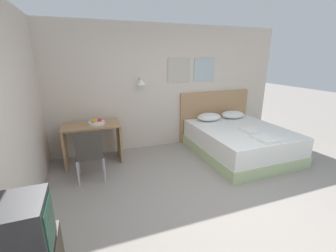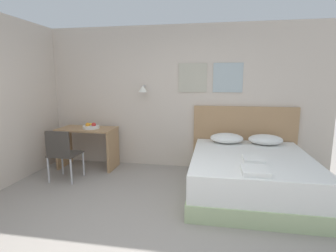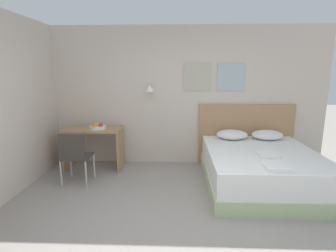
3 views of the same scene
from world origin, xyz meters
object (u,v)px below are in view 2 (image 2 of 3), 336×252
at_px(headboard, 244,139).
at_px(folded_towel_near_foot, 254,160).
at_px(desk_chair, 62,151).
at_px(folded_towel_mid_bed, 255,171).
at_px(desk, 88,141).
at_px(fruit_bowl, 91,126).
at_px(pillow_right, 265,140).
at_px(pillow_left, 227,138).
at_px(bed, 250,175).

xyz_separation_m(headboard, folded_towel_near_foot, (-0.01, -1.33, 0.01)).
xyz_separation_m(headboard, desk_chair, (-2.97, -1.09, -0.08)).
xyz_separation_m(headboard, folded_towel_mid_bed, (-0.05, -1.78, 0.01)).
xyz_separation_m(folded_towel_mid_bed, desk, (-2.84, 1.44, -0.09)).
distance_m(folded_towel_mid_bed, fruit_bowl, 3.09).
distance_m(headboard, pillow_right, 0.44).
distance_m(folded_towel_near_foot, desk_chair, 2.98).
bearing_deg(folded_towel_mid_bed, pillow_right, 75.83).
bearing_deg(headboard, folded_towel_near_foot, -90.48).
bearing_deg(pillow_left, headboard, 42.50).
xyz_separation_m(bed, pillow_left, (-0.32, 0.74, 0.38)).
distance_m(bed, pillow_right, 0.89).
height_order(pillow_left, pillow_right, same).
height_order(bed, headboard, headboard).
distance_m(folded_towel_near_foot, desk, 3.05).
bearing_deg(headboard, bed, -90.00).
height_order(bed, folded_towel_mid_bed, folded_towel_mid_bed).
bearing_deg(folded_towel_near_foot, desk, 161.07).
distance_m(headboard, fruit_bowl, 2.84).
bearing_deg(desk, pillow_right, 0.89).
bearing_deg(bed, desk_chair, -178.99).
distance_m(pillow_right, desk_chair, 3.39).
bearing_deg(headboard, desk, -173.22).
xyz_separation_m(pillow_right, folded_towel_near_foot, (-0.33, -1.04, -0.05)).
bearing_deg(folded_towel_near_foot, pillow_left, 106.63).
distance_m(folded_towel_near_foot, folded_towel_mid_bed, 0.45).
xyz_separation_m(folded_towel_near_foot, folded_towel_mid_bed, (-0.04, -0.45, 0.00)).
distance_m(pillow_left, fruit_bowl, 2.49).
height_order(headboard, folded_towel_mid_bed, headboard).
height_order(pillow_right, desk, desk).
xyz_separation_m(headboard, pillow_left, (-0.32, -0.29, 0.07)).
bearing_deg(fruit_bowl, pillow_right, 1.52).
distance_m(bed, desk_chair, 2.98).
relative_size(pillow_left, fruit_bowl, 1.88).
distance_m(desk, fruit_bowl, 0.30).
height_order(bed, desk, desk).
height_order(pillow_right, folded_towel_mid_bed, pillow_right).
height_order(pillow_left, desk, desk).
relative_size(desk, fruit_bowl, 3.49).
bearing_deg(pillow_right, fruit_bowl, -178.48).
distance_m(pillow_right, folded_towel_near_foot, 1.09).
bearing_deg(bed, desk, 166.63).
relative_size(pillow_right, fruit_bowl, 1.88).
xyz_separation_m(folded_towel_mid_bed, fruit_bowl, (-2.75, 1.41, 0.20)).
distance_m(headboard, desk, 2.92).
distance_m(pillow_right, fruit_bowl, 3.13).
bearing_deg(bed, fruit_bowl, 166.83).
relative_size(pillow_left, desk, 0.54).
bearing_deg(fruit_bowl, desk, 160.96).
bearing_deg(folded_towel_near_foot, folded_towel_mid_bed, -95.50).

